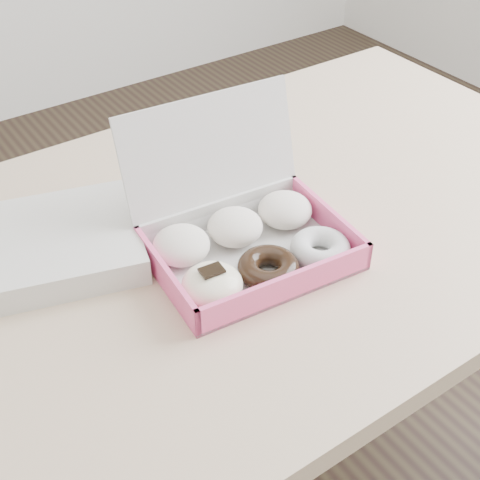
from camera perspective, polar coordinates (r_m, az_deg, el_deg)
ground at (r=1.66m, az=2.52°, el=-18.57°), size 4.00×4.00×0.00m
table at (r=1.16m, az=3.43°, el=-0.28°), size 1.20×0.80×0.75m
donut_box at (r=0.99m, az=0.32°, el=0.25°), size 0.31×0.28×0.21m
newspapers at (r=1.03m, az=-16.23°, el=-0.51°), size 0.32×0.28×0.04m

